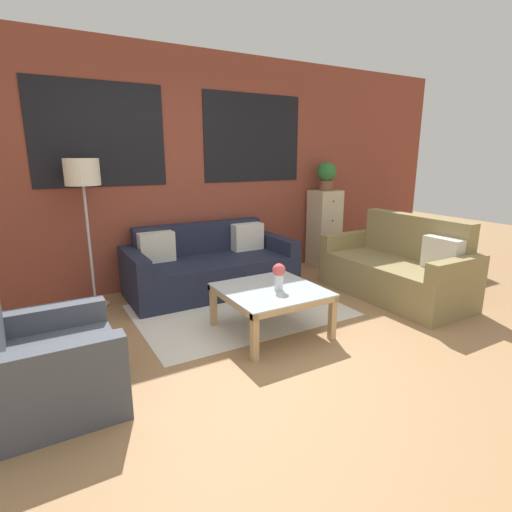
# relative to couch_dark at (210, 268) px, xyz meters

# --- Properties ---
(ground_plane) EXTENTS (16.00, 16.00, 0.00)m
(ground_plane) POSITION_rel_couch_dark_xyz_m (-0.10, -1.95, -0.28)
(ground_plane) COLOR #9E754C
(wall_back_brick) EXTENTS (8.40, 0.09, 2.80)m
(wall_back_brick) POSITION_rel_couch_dark_xyz_m (-0.10, 0.49, 1.13)
(wall_back_brick) COLOR brown
(wall_back_brick) RESTS_ON ground_plane
(rug) EXTENTS (2.10, 1.51, 0.00)m
(rug) POSITION_rel_couch_dark_xyz_m (-0.00, -0.76, -0.28)
(rug) COLOR silver
(rug) RESTS_ON ground_plane
(couch_dark) EXTENTS (1.96, 0.88, 0.78)m
(couch_dark) POSITION_rel_couch_dark_xyz_m (0.00, 0.00, 0.00)
(couch_dark) COLOR #1E2338
(couch_dark) RESTS_ON ground_plane
(settee_vintage) EXTENTS (0.80, 1.67, 0.92)m
(settee_vintage) POSITION_rel_couch_dark_xyz_m (1.77, -1.27, 0.03)
(settee_vintage) COLOR olive
(settee_vintage) RESTS_ON ground_plane
(armchair_corner) EXTENTS (0.80, 0.82, 0.84)m
(armchair_corner) POSITION_rel_couch_dark_xyz_m (-1.84, -1.60, -0.00)
(armchair_corner) COLOR #474C56
(armchair_corner) RESTS_ON ground_plane
(coffee_table) EXTENTS (0.87, 0.87, 0.42)m
(coffee_table) POSITION_rel_couch_dark_xyz_m (-0.00, -1.37, 0.08)
(coffee_table) COLOR silver
(coffee_table) RESTS_ON ground_plane
(floor_lamp) EXTENTS (0.34, 0.34, 1.56)m
(floor_lamp) POSITION_rel_couch_dark_xyz_m (-1.30, 0.13, 1.06)
(floor_lamp) COLOR #B2B2B7
(floor_lamp) RESTS_ON ground_plane
(drawer_cabinet) EXTENTS (0.39, 0.37, 1.10)m
(drawer_cabinet) POSITION_rel_couch_dark_xyz_m (1.92, 0.23, 0.27)
(drawer_cabinet) COLOR #C6B793
(drawer_cabinet) RESTS_ON ground_plane
(potted_plant) EXTENTS (0.28, 0.28, 0.40)m
(potted_plant) POSITION_rel_couch_dark_xyz_m (1.92, 0.23, 1.04)
(potted_plant) COLOR brown
(potted_plant) RESTS_ON drawer_cabinet
(flower_vase) EXTENTS (0.12, 0.12, 0.24)m
(flower_vase) POSITION_rel_couch_dark_xyz_m (0.04, -1.43, 0.29)
(flower_vase) COLOR silver
(flower_vase) RESTS_ON coffee_table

